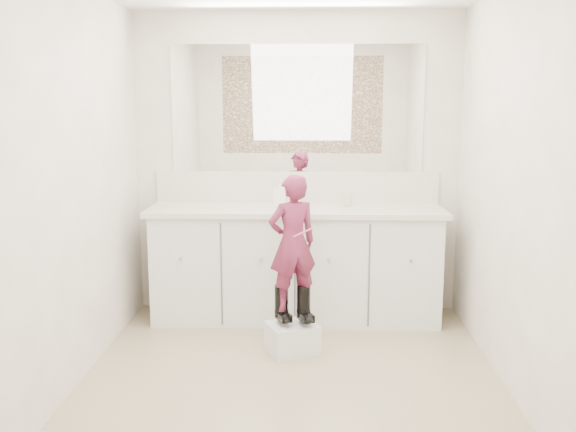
{
  "coord_description": "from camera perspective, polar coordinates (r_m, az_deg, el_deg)",
  "views": [
    {
      "loc": [
        0.12,
        -3.66,
        1.7
      ],
      "look_at": [
        -0.04,
        0.71,
        0.92
      ],
      "focal_mm": 40.0,
      "sensor_mm": 36.0,
      "label": 1
    }
  ],
  "objects": [
    {
      "name": "wall_front",
      "position": [
        2.23,
        -0.96,
        -2.87
      ],
      "size": [
        2.6,
        0.0,
        2.6
      ],
      "primitive_type": "plane",
      "rotation": [
        -1.57,
        0.0,
        0.0
      ],
      "color": "beige",
      "rests_on": "floor"
    },
    {
      "name": "boot_right",
      "position": [
        4.4,
        1.38,
        -7.86
      ],
      "size": [
        0.16,
        0.2,
        0.27
      ],
      "primitive_type": null,
      "rotation": [
        0.0,
        0.0,
        0.41
      ],
      "color": "black",
      "rests_on": "step_stool"
    },
    {
      "name": "step_stool",
      "position": [
        4.46,
        0.39,
        -10.81
      ],
      "size": [
        0.4,
        0.37,
        0.2
      ],
      "primitive_type": "cube",
      "rotation": [
        0.0,
        0.0,
        0.41
      ],
      "color": "silver",
      "rests_on": "floor"
    },
    {
      "name": "wall_right",
      "position": [
        3.88,
        19.83,
        2.15
      ],
      "size": [
        0.0,
        3.0,
        3.0
      ],
      "primitive_type": "plane",
      "rotation": [
        1.57,
        0.0,
        -1.57
      ],
      "color": "beige",
      "rests_on": "floor"
    },
    {
      "name": "countertop",
      "position": [
        4.95,
        0.71,
        0.5
      ],
      "size": [
        2.28,
        0.58,
        0.04
      ],
      "primitive_type": "cube",
      "color": "beige",
      "rests_on": "vanity_cabinet"
    },
    {
      "name": "dot_panel",
      "position": [
        2.18,
        -0.98,
        8.8
      ],
      "size": [
        2.0,
        0.01,
        1.2
      ],
      "primitive_type": "cube",
      "color": "#472819",
      "rests_on": "wall_front"
    },
    {
      "name": "faucet",
      "position": [
        5.1,
        0.76,
        1.59
      ],
      "size": [
        0.08,
        0.08,
        0.1
      ],
      "primitive_type": "cylinder",
      "color": "silver",
      "rests_on": "countertop"
    },
    {
      "name": "wall_left",
      "position": [
        3.96,
        -18.9,
        2.35
      ],
      "size": [
        0.0,
        3.0,
        3.0
      ],
      "primitive_type": "plane",
      "rotation": [
        1.57,
        0.0,
        1.57
      ],
      "color": "beige",
      "rests_on": "floor"
    },
    {
      "name": "toothbrush",
      "position": [
        4.19,
        1.33,
        -1.48
      ],
      "size": [
        0.13,
        0.07,
        0.06
      ],
      "primitive_type": "cylinder",
      "rotation": [
        0.0,
        1.22,
        0.41
      ],
      "color": "#CD4F83",
      "rests_on": "toddler"
    },
    {
      "name": "backsplash",
      "position": [
        5.2,
        0.79,
        2.59
      ],
      "size": [
        2.28,
        0.03,
        0.25
      ],
      "primitive_type": "cube",
      "color": "beige",
      "rests_on": "countertop"
    },
    {
      "name": "toddler",
      "position": [
        4.29,
        0.4,
        -2.41
      ],
      "size": [
        0.4,
        0.34,
        0.92
      ],
      "primitive_type": "imported",
      "rotation": [
        0.0,
        0.0,
        3.55
      ],
      "color": "#B23665",
      "rests_on": "step_stool"
    },
    {
      "name": "floor",
      "position": [
        4.04,
        0.25,
        -14.71
      ],
      "size": [
        3.0,
        3.0,
        0.0
      ],
      "primitive_type": "plane",
      "color": "#91845F",
      "rests_on": "ground"
    },
    {
      "name": "boot_left",
      "position": [
        4.41,
        -0.59,
        -7.84
      ],
      "size": [
        0.16,
        0.2,
        0.27
      ],
      "primitive_type": null,
      "rotation": [
        0.0,
        0.0,
        0.41
      ],
      "color": "black",
      "rests_on": "step_stool"
    },
    {
      "name": "cup",
      "position": [
        5.03,
        5.32,
        1.37
      ],
      "size": [
        0.13,
        0.13,
        0.09
      ],
      "primitive_type": "imported",
      "rotation": [
        0.0,
        0.0,
        0.41
      ],
      "color": "beige",
      "rests_on": "countertop"
    },
    {
      "name": "wall_back",
      "position": [
        5.19,
        0.79,
        4.64
      ],
      "size": [
        2.6,
        0.0,
        2.6
      ],
      "primitive_type": "plane",
      "rotation": [
        1.57,
        0.0,
        0.0
      ],
      "color": "beige",
      "rests_on": "floor"
    },
    {
      "name": "mirror",
      "position": [
        5.15,
        0.8,
        9.5
      ],
      "size": [
        2.0,
        0.02,
        1.0
      ],
      "primitive_type": "cube",
      "color": "white",
      "rests_on": "wall_back"
    },
    {
      "name": "vanity_cabinet",
      "position": [
        5.06,
        0.7,
        -4.44
      ],
      "size": [
        2.2,
        0.55,
        0.85
      ],
      "primitive_type": "cube",
      "color": "silver",
      "rests_on": "floor"
    },
    {
      "name": "soap_bottle",
      "position": [
        5.0,
        -0.7,
        2.06
      ],
      "size": [
        0.11,
        0.11,
        0.21
      ],
      "primitive_type": "imported",
      "rotation": [
        0.0,
        0.0,
        -0.19
      ],
      "color": "white",
      "rests_on": "countertop"
    }
  ]
}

